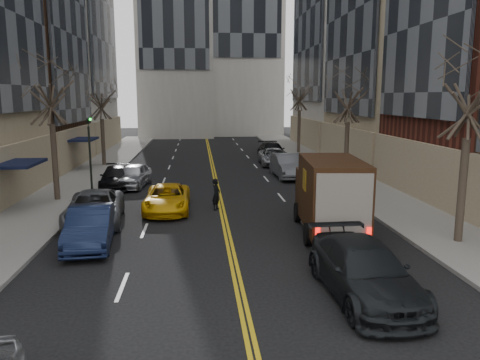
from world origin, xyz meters
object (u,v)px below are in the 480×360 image
at_px(ups_truck, 329,196).
at_px(pedestrian, 216,194).
at_px(observer_sedan, 364,271).
at_px(taxi, 167,198).

distance_m(ups_truck, pedestrian, 6.46).
xyz_separation_m(ups_truck, observer_sedan, (-0.72, -6.16, -0.83)).
relative_size(ups_truck, observer_sedan, 1.11).
xyz_separation_m(observer_sedan, taxi, (-6.21, 10.64, -0.12)).
bearing_deg(taxi, pedestrian, 2.39).
bearing_deg(ups_truck, pedestrian, 139.87).
relative_size(ups_truck, taxi, 1.28).
relative_size(observer_sedan, pedestrian, 3.41).
bearing_deg(taxi, ups_truck, -32.70).
relative_size(ups_truck, pedestrian, 3.78).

